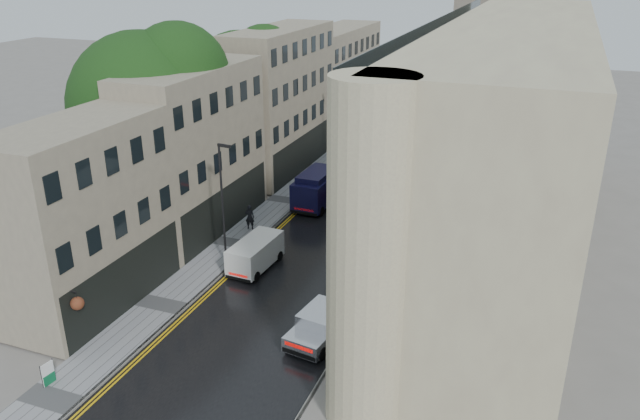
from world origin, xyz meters
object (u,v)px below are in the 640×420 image
Objects in this scene: white_lorry at (340,236)px; pedestrian at (250,217)px; cream_bus at (349,181)px; tree_near at (146,130)px; estate_sign at (48,374)px; navy_van at (295,193)px; tree_far at (241,101)px; silver_hatchback at (290,334)px; lamp_post_near at (223,206)px; white_van at (231,262)px; lamp_post_far at (334,122)px.

pedestrian is (-7.41, 2.42, -0.84)m from white_lorry.
cream_bus is 10.44m from white_lorry.
estate_sign is (5.87, -16.63, -6.29)m from tree_near.
tree_near is 2.50× the size of navy_van.
white_lorry is 6.49× the size of estate_sign.
pedestrian is (-4.64, -7.64, -0.65)m from cream_bus.
tree_far reaches higher than silver_hatchback.
lamp_post_near reaches higher than white_lorry.
tree_far is 2.85× the size of silver_hatchback.
white_van reaches higher than silver_hatchback.
lamp_post_far is 34.27m from estate_sign.
tree_near is 11.50m from navy_van.
tree_near is 18.97m from silver_hatchback.
white_lorry is at bearing 152.23° from pedestrian.
cream_bus is 19.82m from silver_hatchback.
navy_van is 0.73× the size of lamp_post_far.
white_van is at bearing 146.68° from silver_hatchback.
navy_van is 0.73× the size of lamp_post_near.
tree_far reaches higher than white_van.
lamp_post_near is at bearing -63.91° from lamp_post_far.
tree_far is 11.65m from navy_van.
lamp_post_far reaches higher than silver_hatchback.
cream_bus is 6.75× the size of pedestrian.
white_lorry reaches higher than pedestrian.
white_van is (-6.19, 5.53, 0.13)m from silver_hatchback.
silver_hatchback is at bearing -58.13° from tree_far.
pedestrian is at bearing 171.06° from white_lorry.
tree_near is 7.85× the size of pedestrian.
silver_hatchback is 4.06× the size of estate_sign.
tree_near is at bearing -149.72° from cream_bus.
lamp_post_near is (7.21, -16.48, -2.31)m from tree_far.
white_lorry reaches higher than white_van.
white_lorry is 3.94× the size of pedestrian.
tree_far is at bearing 121.28° from lamp_post_near.
navy_van is at bearing 35.73° from tree_near.
tree_far is at bearing 109.05° from estate_sign.
lamp_post_near reaches higher than lamp_post_far.
tree_near is at bearing 162.81° from lamp_post_near.
silver_hatchback is 1.04× the size of white_van.
silver_hatchback is at bearing -49.62° from lamp_post_far.
tree_far is 12.44m from cream_bus.
pedestrian is at bearing -130.44° from cream_bus.
silver_hatchback is at bearing -38.60° from white_van.
silver_hatchback is at bearing -76.38° from white_lorry.
white_van is at bearing -110.04° from cream_bus.
tree_far is 11.60× the size of estate_sign.
lamp_post_near reaches higher than white_van.
navy_van is at bearing 92.49° from estate_sign.
tree_far reaches higher than white_lorry.
silver_hatchback is at bearing -66.35° from navy_van.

